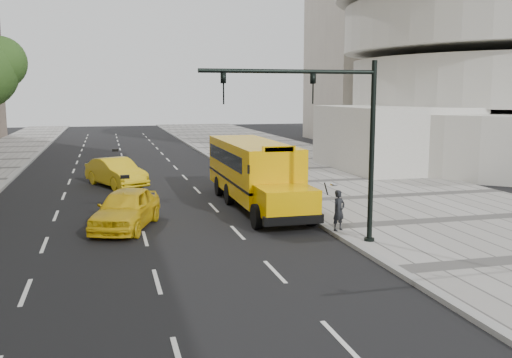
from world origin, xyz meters
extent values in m
plane|color=black|center=(0.00, 0.00, 0.00)|extent=(140.00, 140.00, 0.00)
cube|color=#999691|center=(12.00, 0.00, 0.07)|extent=(12.00, 140.00, 0.15)
cube|color=gray|center=(6.00, 0.00, 0.07)|extent=(0.30, 140.00, 0.15)
cylinder|color=silver|center=(30.00, 14.00, 2.00)|extent=(32.00, 32.00, 4.00)
cube|color=silver|center=(17.00, 10.00, 2.20)|extent=(8.00, 10.00, 4.40)
sphere|color=#284B19|center=(-9.19, 17.86, 7.42)|extent=(3.66, 3.66, 3.66)
cube|color=#E9AA00|center=(4.50, 0.61, 1.77)|extent=(2.50, 9.00, 2.45)
cube|color=#E9AA00|center=(4.50, -4.89, 1.10)|extent=(2.20, 2.00, 1.10)
cube|color=black|center=(4.50, -5.77, 0.55)|extent=(2.38, 0.25, 0.35)
cube|color=black|center=(4.50, 0.61, 1.25)|extent=(2.52, 9.00, 0.12)
cube|color=black|center=(4.50, -3.83, 2.25)|extent=(2.05, 0.10, 0.90)
cube|color=black|center=(4.50, 1.11, 2.25)|extent=(2.52, 7.50, 0.70)
cube|color=#E9AA00|center=(4.50, -3.84, 3.05)|extent=(1.40, 0.12, 0.28)
ellipsoid|color=silver|center=(6.02, -6.29, 1.90)|extent=(0.32, 0.32, 0.14)
cylinder|color=black|center=(5.78, -6.07, 1.70)|extent=(0.36, 0.47, 0.58)
cylinder|color=black|center=(3.37, -4.59, 0.50)|extent=(0.30, 1.00, 1.00)
cylinder|color=black|center=(5.63, -4.59, 0.50)|extent=(0.30, 1.00, 1.00)
cylinder|color=black|center=(3.37, 0.61, 0.50)|extent=(0.30, 1.00, 1.00)
cylinder|color=black|center=(5.63, 0.61, 0.50)|extent=(0.30, 1.00, 1.00)
cylinder|color=black|center=(3.37, 3.11, 0.50)|extent=(0.30, 1.00, 1.00)
cylinder|color=black|center=(5.63, 3.11, 0.50)|extent=(0.30, 1.00, 1.00)
imported|color=yellow|center=(-1.59, -3.20, 0.80)|extent=(3.31, 5.06, 1.60)
imported|color=yellow|center=(-1.77, 7.53, 0.81)|extent=(3.60, 5.16, 1.61)
imported|color=black|center=(6.15, -6.22, 0.92)|extent=(0.66, 0.56, 1.55)
cylinder|color=black|center=(6.60, -7.92, 3.20)|extent=(0.18, 0.18, 6.40)
cylinder|color=black|center=(6.60, -7.92, 0.12)|extent=(0.36, 0.36, 0.25)
cylinder|color=black|center=(3.60, -7.92, 6.00)|extent=(6.00, 0.14, 0.14)
imported|color=black|center=(4.40, -7.92, 5.45)|extent=(0.16, 0.20, 1.00)
imported|color=black|center=(1.40, -7.92, 5.45)|extent=(0.16, 0.20, 1.00)
camera|label=1|loc=(-2.24, -25.80, 5.30)|focal=40.00mm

